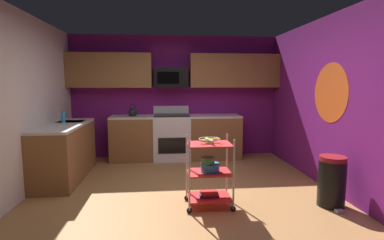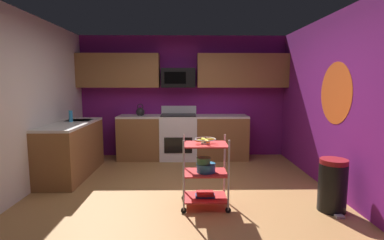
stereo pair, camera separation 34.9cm
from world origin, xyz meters
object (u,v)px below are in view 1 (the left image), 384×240
(kettle, at_px, (133,112))
(book_stack, at_px, (209,194))
(mixing_bowl_small, at_px, (208,160))
(rolling_cart, at_px, (209,172))
(trash_can, at_px, (332,181))
(oven_range, at_px, (172,136))
(mixing_bowl_large, at_px, (210,167))
(dish_soap_bottle, at_px, (63,117))
(fruit_bowl, at_px, (209,140))
(microwave, at_px, (171,78))

(kettle, bearing_deg, book_stack, -64.07)
(mixing_bowl_small, distance_m, book_stack, 0.46)
(rolling_cart, bearing_deg, trash_can, -5.36)
(oven_range, xyz_separation_m, book_stack, (0.41, -2.48, -0.32))
(mixing_bowl_large, relative_size, mixing_bowl_small, 1.38)
(dish_soap_bottle, bearing_deg, trash_can, -22.92)
(trash_can, bearing_deg, book_stack, 174.64)
(fruit_bowl, relative_size, kettle, 1.03)
(book_stack, bearing_deg, fruit_bowl, 63.43)
(mixing_bowl_small, bearing_deg, trash_can, -4.56)
(microwave, distance_m, book_stack, 3.04)
(trash_can, bearing_deg, dish_soap_bottle, 157.08)
(fruit_bowl, height_order, trash_can, fruit_bowl)
(oven_range, height_order, microwave, microwave)
(microwave, relative_size, trash_can, 1.06)
(microwave, height_order, book_stack, microwave)
(microwave, bearing_deg, oven_range, -89.74)
(rolling_cart, bearing_deg, oven_range, 99.40)
(oven_range, height_order, rolling_cart, oven_range)
(mixing_bowl_small, bearing_deg, kettle, 115.35)
(microwave, height_order, fruit_bowl, microwave)
(mixing_bowl_small, xyz_separation_m, book_stack, (0.02, 0.02, -0.46))
(trash_can, bearing_deg, oven_range, 127.18)
(dish_soap_bottle, distance_m, trash_can, 4.23)
(microwave, relative_size, dish_soap_bottle, 3.50)
(fruit_bowl, xyz_separation_m, mixing_bowl_small, (-0.02, -0.02, -0.26))
(oven_range, relative_size, kettle, 4.17)
(oven_range, distance_m, trash_can, 3.31)
(rolling_cart, height_order, kettle, kettle)
(microwave, height_order, mixing_bowl_small, microwave)
(oven_range, height_order, trash_can, oven_range)
(fruit_bowl, distance_m, mixing_bowl_large, 0.36)
(fruit_bowl, bearing_deg, mixing_bowl_large, -0.00)
(rolling_cart, bearing_deg, fruit_bowl, 90.00)
(mixing_bowl_large, bearing_deg, mixing_bowl_small, -147.65)
(book_stack, distance_m, trash_can, 1.60)
(fruit_bowl, bearing_deg, dish_soap_bottle, 146.83)
(microwave, height_order, dish_soap_bottle, microwave)
(rolling_cart, xyz_separation_m, kettle, (-1.21, 2.48, 0.54))
(oven_range, distance_m, book_stack, 2.54)
(rolling_cart, height_order, fruit_bowl, rolling_cart)
(dish_soap_bottle, bearing_deg, mixing_bowl_small, -33.79)
(mixing_bowl_large, height_order, dish_soap_bottle, dish_soap_bottle)
(dish_soap_bottle, bearing_deg, book_stack, -33.17)
(oven_range, bearing_deg, book_stack, -80.60)
(mixing_bowl_small, height_order, book_stack, mixing_bowl_small)
(trash_can, bearing_deg, kettle, 136.72)
(mixing_bowl_large, height_order, mixing_bowl_small, mixing_bowl_small)
(microwave, relative_size, fruit_bowl, 2.57)
(microwave, xyz_separation_m, mixing_bowl_small, (0.39, -2.61, -1.08))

